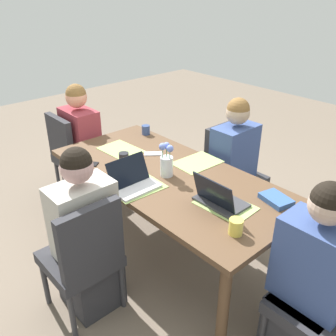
{
  "coord_description": "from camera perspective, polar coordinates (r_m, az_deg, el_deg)",
  "views": [
    {
      "loc": [
        1.8,
        -1.62,
        2.05
      ],
      "look_at": [
        0.0,
        0.0,
        0.8
      ],
      "focal_mm": 39.24,
      "sensor_mm": 36.0,
      "label": 1
    }
  ],
  "objects": [
    {
      "name": "ground_plane",
      "position": [
        3.17,
        0.0,
        -12.95
      ],
      "size": [
        10.0,
        10.0,
        0.0
      ],
      "primitive_type": "plane",
      "color": "#756656"
    },
    {
      "name": "dining_table",
      "position": [
        2.79,
        0.0,
        -2.39
      ],
      "size": [
        1.96,
        0.92,
        0.75
      ],
      "color": "brown",
      "rests_on": "ground_plane"
    },
    {
      "name": "chair_far_left_near",
      "position": [
        3.42,
        9.64,
        -0.09
      ],
      "size": [
        0.44,
        0.44,
        0.9
      ],
      "color": "#2D2D33",
      "rests_on": "ground_plane"
    },
    {
      "name": "person_far_left_near",
      "position": [
        3.32,
        10.0,
        -0.43
      ],
      "size": [
        0.36,
        0.4,
        1.19
      ],
      "color": "#2D2D33",
      "rests_on": "ground_plane"
    },
    {
      "name": "chair_head_left_left_mid",
      "position": [
        3.8,
        -14.53,
        2.27
      ],
      "size": [
        0.44,
        0.44,
        0.9
      ],
      "color": "#2D2D33",
      "rests_on": "ground_plane"
    },
    {
      "name": "person_head_left_left_mid",
      "position": [
        3.77,
        -13.15,
        2.7
      ],
      "size": [
        0.4,
        0.36,
        1.19
      ],
      "color": "#2D2D33",
      "rests_on": "ground_plane"
    },
    {
      "name": "chair_head_right_left_far",
      "position": [
        2.34,
        23.19,
        -17.11
      ],
      "size": [
        0.44,
        0.44,
        0.9
      ],
      "color": "#2D2D33",
      "rests_on": "ground_plane"
    },
    {
      "name": "person_head_right_left_far",
      "position": [
        2.28,
        21.06,
        -16.97
      ],
      "size": [
        0.4,
        0.36,
        1.19
      ],
      "color": "#2D2D33",
      "rests_on": "ground_plane"
    },
    {
      "name": "chair_near_right_near",
      "position": [
        2.45,
        -12.85,
        -12.91
      ],
      "size": [
        0.44,
        0.44,
        0.9
      ],
      "color": "#2D2D33",
      "rests_on": "ground_plane"
    },
    {
      "name": "person_near_right_near",
      "position": [
        2.5,
        -12.59,
        -11.02
      ],
      "size": [
        0.36,
        0.4,
        1.19
      ],
      "color": "#2D2D33",
      "rests_on": "ground_plane"
    },
    {
      "name": "flower_vase",
      "position": [
        2.68,
        -0.23,
        0.94
      ],
      "size": [
        0.11,
        0.1,
        0.27
      ],
      "color": "silver",
      "rests_on": "dining_table"
    },
    {
      "name": "placemat_far_left_near",
      "position": [
        2.93,
        4.55,
        0.86
      ],
      "size": [
        0.27,
        0.37,
        0.0
      ],
      "primitive_type": "cube",
      "rotation": [
        0.0,
        0.0,
        -1.61
      ],
      "color": "#9EBC66",
      "rests_on": "dining_table"
    },
    {
      "name": "placemat_head_left_left_mid",
      "position": [
        3.16,
        -7.34,
        2.83
      ],
      "size": [
        0.37,
        0.28,
        0.0
      ],
      "primitive_type": "cube",
      "rotation": [
        0.0,
        0.0,
        0.06
      ],
      "color": "#9EBC66",
      "rests_on": "dining_table"
    },
    {
      "name": "placemat_head_right_left_far",
      "position": [
        2.4,
        8.91,
        -5.77
      ],
      "size": [
        0.37,
        0.28,
        0.0
      ],
      "primitive_type": "cube",
      "rotation": [
        0.0,
        0.0,
        3.19
      ],
      "color": "#9EBC66",
      "rests_on": "dining_table"
    },
    {
      "name": "placemat_near_right_near",
      "position": [
        2.58,
        -4.8,
        -3.07
      ],
      "size": [
        0.28,
        0.37,
        0.0
      ],
      "primitive_type": "cube",
      "rotation": [
        0.0,
        0.0,
        1.52
      ],
      "color": "#9EBC66",
      "rests_on": "dining_table"
    },
    {
      "name": "laptop_near_right_near",
      "position": [
        2.56,
        -5.5,
        -2.23
      ],
      "size": [
        0.22,
        0.32,
        0.2
      ],
      "color": "silver",
      "rests_on": "dining_table"
    },
    {
      "name": "laptop_head_right_left_far",
      "position": [
        2.38,
        7.91,
        -4.78
      ],
      "size": [
        0.32,
        0.22,
        0.21
      ],
      "color": "#38383D",
      "rests_on": "dining_table"
    },
    {
      "name": "coffee_mug_near_left",
      "position": [
        3.46,
        -3.46,
        5.93
      ],
      "size": [
        0.08,
        0.08,
        0.09
      ],
      "primitive_type": "cylinder",
      "color": "#33477A",
      "rests_on": "dining_table"
    },
    {
      "name": "coffee_mug_near_right",
      "position": [
        2.14,
        10.5,
        -8.96
      ],
      "size": [
        0.08,
        0.08,
        0.1
      ],
      "primitive_type": "cylinder",
      "color": "#DBC64C",
      "rests_on": "dining_table"
    },
    {
      "name": "coffee_mug_centre_left",
      "position": [
        2.9,
        -6.86,
        1.49
      ],
      "size": [
        0.08,
        0.08,
        0.09
      ],
      "primitive_type": "cylinder",
      "color": "#232328",
      "rests_on": "dining_table"
    },
    {
      "name": "book_blue_cover",
      "position": [
        2.51,
        16.44,
        -4.68
      ],
      "size": [
        0.23,
        0.18,
        0.04
      ],
      "primitive_type": "cube",
      "rotation": [
        0.0,
        0.0,
        -0.23
      ],
      "color": "#335693",
      "rests_on": "dining_table"
    },
    {
      "name": "phone_black",
      "position": [
        2.96,
        -12.26,
        0.68
      ],
      "size": [
        0.16,
        0.15,
        0.01
      ],
      "primitive_type": "cube",
      "rotation": [
        0.0,
        0.0,
        0.65
      ],
      "color": "black",
      "rests_on": "dining_table"
    },
    {
      "name": "phone_silver",
      "position": [
        3.06,
        -2.31,
        2.24
      ],
      "size": [
        0.15,
        0.16,
        0.01
      ],
      "primitive_type": "cube",
      "rotation": [
        0.0,
        0.0,
        0.89
      ],
      "color": "silver",
      "rests_on": "dining_table"
    }
  ]
}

